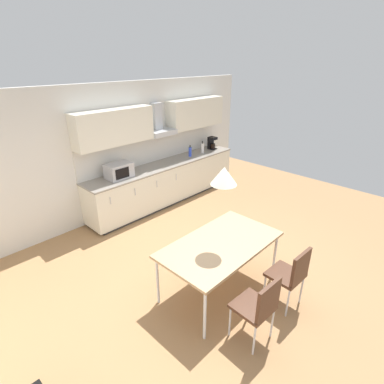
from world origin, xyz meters
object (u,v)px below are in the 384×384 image
Objects in this scene: chair_near_right at (292,272)px; pendant_lamp at (224,176)px; coffee_maker at (212,143)px; microwave at (119,171)px; chair_near_left at (259,305)px; bottle_white at (202,148)px; dining_table at (221,246)px; bottle_blue at (190,152)px.

pendant_lamp reaches higher than chair_near_right.
microwave is at bearing -179.45° from coffee_maker.
chair_near_left is at bearing -99.88° from microwave.
coffee_maker is at bearing 10.38° from bottle_white.
chair_near_left is at bearing -113.87° from dining_table.
coffee_maker is at bearing 42.20° from dining_table.
chair_near_left is at bearing 180.00° from chair_near_right.
chair_near_right is at bearing -116.98° from bottle_blue.
pendant_lamp reaches higher than dining_table.
chair_near_right is (0.37, -0.84, -0.18)m from dining_table.
bottle_blue is 3.93m from chair_near_right.
chair_near_right is 1.00× the size of chair_near_left.
pendant_lamp is (-0.37, 0.84, 1.16)m from chair_near_right.
dining_table is at bearing -129.04° from bottle_blue.
pendant_lamp is at bearing 113.38° from chair_near_right.
bottle_blue is 0.16× the size of dining_table.
pendant_lamp is (-2.97, -2.69, 0.66)m from coffee_maker.
coffee_maker is 0.34× the size of chair_near_left.
dining_table is 1.89× the size of chair_near_right.
dining_table is (-2.14, -2.64, -0.29)m from bottle_blue.
pendant_lamp reaches higher than bottle_blue.
dining_table is (-0.24, -2.66, -0.32)m from microwave.
bottle_white is at bearing -3.57° from bottle_blue.
dining_table is 5.13× the size of pendant_lamp.
microwave reaches higher than dining_table.
chair_near_right is 2.72× the size of pendant_lamp.
coffee_maker reaches higher than microwave.
coffee_maker is 1.15× the size of bottle_blue.
dining_table is (-2.54, -2.61, -0.30)m from bottle_white.
bottle_blue is 0.82× the size of pendant_lamp.
dining_table is (-2.97, -2.69, -0.33)m from coffee_maker.
bottle_white is at bearing 57.85° from chair_near_right.
microwave is 1.50× the size of pendant_lamp.
bottle_blue is at bearing -176.30° from coffee_maker.
bottle_blue is at bearing 176.43° from bottle_white.
coffee_maker is 4.42m from chair_near_right.
bottle_blue is 3.41m from dining_table.
coffee_maker is 4.06m from pendant_lamp.
pendant_lamp reaches higher than coffee_maker.
bottle_blue is 0.30× the size of chair_near_left.
microwave is at bearing 84.91° from pendant_lamp.
microwave is at bearing 84.91° from dining_table.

